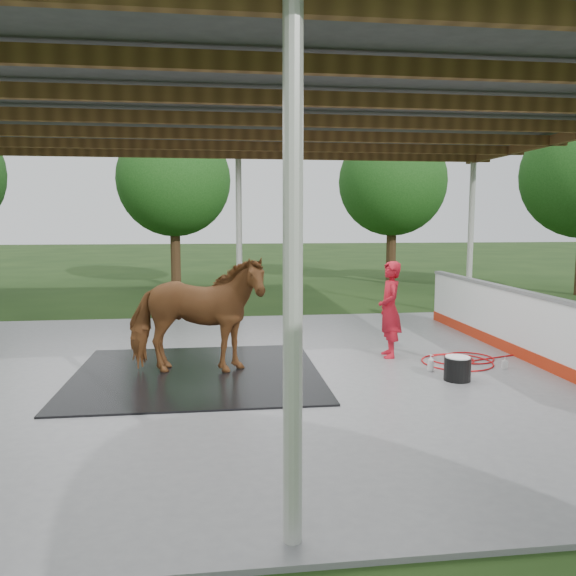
{
  "coord_description": "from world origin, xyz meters",
  "views": [
    {
      "loc": [
        -0.51,
        -8.5,
        2.37
      ],
      "look_at": [
        0.56,
        0.02,
        1.33
      ],
      "focal_mm": 35.0,
      "sensor_mm": 36.0,
      "label": 1
    }
  ],
  "objects": [
    {
      "name": "ground",
      "position": [
        0.0,
        0.0,
        0.0
      ],
      "size": [
        100.0,
        100.0,
        0.0
      ],
      "primitive_type": "plane",
      "color": "#1E3814"
    },
    {
      "name": "concrete_slab",
      "position": [
        0.0,
        0.0,
        0.03
      ],
      "size": [
        12.0,
        10.0,
        0.05
      ],
      "primitive_type": "cube",
      "color": "slate",
      "rests_on": "ground"
    },
    {
      "name": "pavilion_structure",
      "position": [
        0.0,
        -0.0,
        3.97
      ],
      "size": [
        12.6,
        10.6,
        4.05
      ],
      "color": "beige",
      "rests_on": "ground"
    },
    {
      "name": "dasher_board",
      "position": [
        4.6,
        0.0,
        0.59
      ],
      "size": [
        0.16,
        8.0,
        1.15
      ],
      "color": "#B5280F",
      "rests_on": "concrete_slab"
    },
    {
      "name": "tree_belt",
      "position": [
        0.3,
        0.9,
        3.79
      ],
      "size": [
        28.0,
        28.0,
        5.8
      ],
      "color": "#382314",
      "rests_on": "ground"
    },
    {
      "name": "rubber_mat",
      "position": [
        -0.84,
        -0.12,
        0.06
      ],
      "size": [
        3.67,
        3.44,
        0.03
      ],
      "primitive_type": "cube",
      "color": "black",
      "rests_on": "concrete_slab"
    },
    {
      "name": "horse",
      "position": [
        -0.84,
        -0.12,
        0.96
      ],
      "size": [
        2.17,
        1.14,
        1.77
      ],
      "primitive_type": "imported",
      "rotation": [
        0.0,
        0.0,
        1.48
      ],
      "color": "brown",
      "rests_on": "rubber_mat"
    },
    {
      "name": "handler",
      "position": [
        2.38,
        0.62,
        0.87
      ],
      "size": [
        0.44,
        0.63,
        1.64
      ],
      "primitive_type": "imported",
      "rotation": [
        0.0,
        0.0,
        -1.65
      ],
      "color": "#B61322",
      "rests_on": "concrete_slab"
    },
    {
      "name": "wash_bucket",
      "position": [
        2.93,
        -0.91,
        0.23
      ],
      "size": [
        0.39,
        0.39,
        0.35
      ],
      "color": "black",
      "rests_on": "concrete_slab"
    },
    {
      "name": "soap_bottle_a",
      "position": [
        2.73,
        -0.39,
        0.18
      ],
      "size": [
        0.15,
        0.15,
        0.27
      ],
      "primitive_type": "imported",
      "rotation": [
        0.0,
        0.0,
        0.72
      ],
      "color": "silver",
      "rests_on": "concrete_slab"
    },
    {
      "name": "soap_bottle_b",
      "position": [
        3.96,
        -0.38,
        0.14
      ],
      "size": [
        0.1,
        0.1,
        0.18
      ],
      "primitive_type": "imported",
      "rotation": [
        0.0,
        0.0,
        -0.26
      ],
      "color": "#338CD8",
      "rests_on": "concrete_slab"
    },
    {
      "name": "hose_coil",
      "position": [
        3.46,
        0.16,
        0.06
      ],
      "size": [
        2.2,
        1.23,
        0.02
      ],
      "color": "#BB0D10",
      "rests_on": "concrete_slab"
    }
  ]
}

